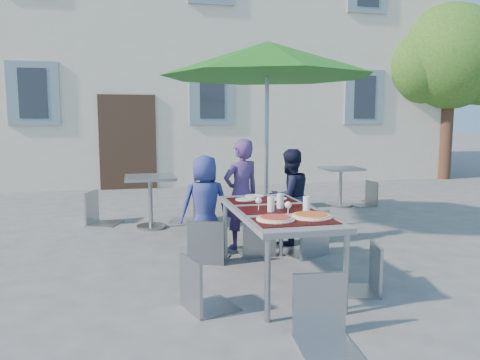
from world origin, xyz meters
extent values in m
plane|color=#4E4E51|center=(0.00, 0.00, 0.00)|extent=(90.00, 90.00, 0.00)
cube|color=beige|center=(0.00, 11.50, 3.50)|extent=(13.00, 8.00, 7.00)
cube|color=#38261B|center=(-2.00, 7.47, 1.10)|extent=(1.30, 0.06, 2.20)
cube|color=slate|center=(-4.00, 7.47, 2.20)|extent=(1.10, 0.06, 1.40)
cube|color=#262B33|center=(-4.00, 7.45, 2.20)|extent=(0.60, 0.04, 1.10)
cube|color=slate|center=(0.00, 7.47, 2.20)|extent=(1.10, 0.06, 1.40)
cube|color=#262B33|center=(0.00, 7.45, 2.20)|extent=(0.60, 0.04, 1.10)
cube|color=slate|center=(4.00, 7.47, 2.20)|extent=(1.10, 0.06, 1.40)
cube|color=#262B33|center=(4.00, 7.45, 2.20)|extent=(0.60, 0.04, 1.10)
cylinder|color=#482C1F|center=(6.50, 7.50, 1.40)|extent=(0.36, 0.36, 2.80)
sphere|color=#265316|center=(6.50, 7.50, 3.30)|extent=(2.80, 2.80, 2.80)
sphere|color=#265316|center=(5.70, 7.80, 3.00)|extent=(2.00, 2.00, 2.00)
sphere|color=#265316|center=(6.70, 8.10, 3.80)|extent=(1.80, 1.80, 1.80)
cube|color=#4B4B50|center=(-0.55, 0.57, 0.72)|extent=(0.80, 1.85, 0.05)
cylinder|color=gray|center=(-0.89, -0.29, 0.35)|extent=(0.05, 0.05, 0.70)
cylinder|color=gray|center=(-0.21, -0.29, 0.35)|extent=(0.05, 0.05, 0.70)
cylinder|color=gray|center=(-0.89, 1.44, 0.35)|extent=(0.05, 0.05, 0.70)
cylinder|color=gray|center=(-0.21, 1.44, 0.35)|extent=(0.05, 0.05, 0.70)
cube|color=black|center=(-0.55, 0.02, 0.75)|extent=(0.70, 0.42, 0.01)
cube|color=black|center=(-0.55, 0.57, 0.75)|extent=(0.70, 0.42, 0.01)
cube|color=black|center=(-0.55, 1.12, 0.75)|extent=(0.70, 0.42, 0.01)
cylinder|color=white|center=(-0.71, 0.09, 0.76)|extent=(0.34, 0.34, 0.01)
cylinder|color=tan|center=(-0.71, 0.09, 0.77)|extent=(0.30, 0.30, 0.01)
cylinder|color=maroon|center=(-0.71, 0.09, 0.78)|extent=(0.26, 0.26, 0.01)
cylinder|color=white|center=(-0.36, 0.13, 0.76)|extent=(0.37, 0.37, 0.01)
cylinder|color=tan|center=(-0.36, 0.13, 0.77)|extent=(0.33, 0.33, 0.01)
cylinder|color=#961F0A|center=(-0.36, 0.13, 0.78)|extent=(0.29, 0.29, 0.01)
cylinder|color=silver|center=(-0.64, 0.46, 0.82)|extent=(0.07, 0.07, 0.15)
cylinder|color=silver|center=(-0.50, 0.61, 0.82)|extent=(0.07, 0.07, 0.15)
cylinder|color=silver|center=(-0.30, 0.40, 0.82)|extent=(0.07, 0.07, 0.15)
cylinder|color=silver|center=(-0.74, 0.55, 0.75)|extent=(0.06, 0.06, 0.00)
cylinder|color=silver|center=(-0.74, 0.55, 0.79)|extent=(0.01, 0.01, 0.08)
sphere|color=silver|center=(-0.74, 0.55, 0.85)|extent=(0.06, 0.06, 0.06)
cylinder|color=silver|center=(-0.53, 0.27, 0.75)|extent=(0.06, 0.06, 0.00)
cylinder|color=silver|center=(-0.53, 0.27, 0.79)|extent=(0.01, 0.01, 0.08)
sphere|color=silver|center=(-0.53, 0.27, 0.85)|extent=(0.06, 0.06, 0.06)
cylinder|color=white|center=(-0.72, 1.15, 0.76)|extent=(0.22, 0.22, 0.01)
cube|color=#919498|center=(-0.58, 1.15, 0.76)|extent=(0.02, 0.18, 0.00)
cylinder|color=white|center=(-0.37, 1.12, 0.76)|extent=(0.22, 0.22, 0.01)
cube|color=#919498|center=(-0.23, 1.12, 0.76)|extent=(0.02, 0.18, 0.00)
cylinder|color=white|center=(-0.57, 1.35, 0.76)|extent=(0.22, 0.22, 0.01)
cube|color=#919498|center=(-0.43, 1.35, 0.76)|extent=(0.02, 0.18, 0.00)
imported|color=navy|center=(-1.08, 1.76, 0.60)|extent=(0.63, 0.44, 1.21)
imported|color=#50356E|center=(-0.59, 1.91, 0.70)|extent=(0.59, 0.49, 1.39)
imported|color=#161832|center=(0.07, 1.96, 0.63)|extent=(0.69, 0.52, 1.25)
cube|color=gray|center=(-1.07, 1.50, 0.45)|extent=(0.55, 0.55, 0.03)
cube|color=gray|center=(-1.14, 1.31, 0.70)|extent=(0.40, 0.18, 0.50)
cylinder|color=gray|center=(-0.84, 1.60, 0.22)|extent=(0.02, 0.02, 0.44)
cylinder|color=gray|center=(-1.17, 1.73, 0.22)|extent=(0.02, 0.02, 0.44)
cylinder|color=gray|center=(-0.97, 1.27, 0.22)|extent=(0.02, 0.02, 0.44)
cylinder|color=gray|center=(-1.30, 1.40, 0.22)|extent=(0.02, 0.02, 0.44)
cube|color=gray|center=(-0.48, 1.63, 0.43)|extent=(0.40, 0.40, 0.03)
cube|color=gray|center=(-0.48, 1.43, 0.67)|extent=(0.40, 0.03, 0.48)
cylinder|color=gray|center=(-0.31, 1.80, 0.21)|extent=(0.02, 0.02, 0.42)
cylinder|color=gray|center=(-0.66, 1.80, 0.21)|extent=(0.02, 0.02, 0.42)
cylinder|color=gray|center=(-0.31, 1.45, 0.21)|extent=(0.02, 0.02, 0.42)
cylinder|color=gray|center=(-0.65, 1.45, 0.21)|extent=(0.02, 0.02, 0.42)
cube|color=#93989E|center=(0.07, 1.49, 0.50)|extent=(0.62, 0.62, 0.03)
cube|color=#93989E|center=(0.16, 1.29, 0.78)|extent=(0.44, 0.22, 0.56)
cylinder|color=#93989E|center=(0.17, 1.75, 0.24)|extent=(0.02, 0.02, 0.49)
cylinder|color=#93989E|center=(-0.20, 1.59, 0.24)|extent=(0.02, 0.02, 0.49)
cylinder|color=#93989E|center=(0.33, 1.39, 0.24)|extent=(0.02, 0.02, 0.49)
cylinder|color=#93989E|center=(-0.03, 1.22, 0.24)|extent=(0.02, 0.02, 0.49)
cube|color=gray|center=(-1.29, 0.10, 0.43)|extent=(0.50, 0.50, 0.03)
cube|color=gray|center=(-1.47, 0.04, 0.67)|extent=(0.15, 0.39, 0.48)
cylinder|color=gray|center=(-1.07, -0.01, 0.21)|extent=(0.02, 0.02, 0.42)
cylinder|color=gray|center=(-1.18, 0.31, 0.21)|extent=(0.02, 0.02, 0.42)
cylinder|color=gray|center=(-1.40, -0.12, 0.21)|extent=(0.02, 0.02, 0.42)
cylinder|color=gray|center=(-1.51, 0.21, 0.21)|extent=(0.02, 0.02, 0.42)
cube|color=#91959C|center=(0.11, 0.16, 0.42)|extent=(0.48, 0.48, 0.03)
cube|color=#91959C|center=(0.29, 0.11, 0.66)|extent=(0.13, 0.39, 0.47)
cylinder|color=#91959C|center=(-0.01, 0.37, 0.21)|extent=(0.02, 0.02, 0.41)
cylinder|color=#91959C|center=(-0.09, 0.04, 0.21)|extent=(0.02, 0.02, 0.41)
cylinder|color=#91959C|center=(0.32, 0.28, 0.21)|extent=(0.02, 0.02, 0.41)
cylinder|color=#91959C|center=(0.23, -0.04, 0.21)|extent=(0.02, 0.02, 0.41)
cube|color=#8F949A|center=(-0.60, -0.80, 0.44)|extent=(0.45, 0.45, 0.03)
cube|color=#8F949A|center=(-0.58, -0.61, 0.69)|extent=(0.41, 0.07, 0.49)
cylinder|color=#8F949A|center=(-0.79, -0.96, 0.22)|extent=(0.02, 0.02, 0.43)
cylinder|color=#8F949A|center=(-0.44, -1.00, 0.22)|extent=(0.02, 0.02, 0.43)
cylinder|color=#8F949A|center=(-0.76, -0.61, 0.22)|extent=(0.02, 0.02, 0.43)
cylinder|color=#8F949A|center=(-0.40, -0.64, 0.22)|extent=(0.02, 0.02, 0.43)
cylinder|color=#919498|center=(-0.04, 2.66, 0.05)|extent=(0.50, 0.50, 0.11)
cylinder|color=gray|center=(-0.04, 2.66, 1.26)|extent=(0.06, 0.06, 2.52)
cone|color=#186616|center=(-0.04, 2.66, 2.46)|extent=(3.00, 3.00, 0.49)
cylinder|color=#919498|center=(-1.67, 3.29, 0.02)|extent=(0.44, 0.44, 0.04)
cylinder|color=gray|center=(-1.67, 3.29, 0.37)|extent=(0.06, 0.06, 0.74)
cube|color=gray|center=(-1.67, 3.29, 0.77)|extent=(0.74, 0.74, 0.04)
cube|color=#93989E|center=(-2.37, 3.71, 0.47)|extent=(0.57, 0.57, 0.03)
cube|color=#93989E|center=(-2.56, 3.79, 0.73)|extent=(0.19, 0.42, 0.52)
cylinder|color=#93989E|center=(-2.26, 3.47, 0.23)|extent=(0.02, 0.02, 0.46)
cylinder|color=#93989E|center=(-2.12, 3.82, 0.23)|extent=(0.02, 0.02, 0.46)
cylinder|color=#93989E|center=(-2.61, 3.61, 0.23)|extent=(0.02, 0.02, 0.46)
cylinder|color=#93989E|center=(-2.47, 3.96, 0.23)|extent=(0.02, 0.02, 0.46)
cube|color=gray|center=(-1.13, 3.67, 0.46)|extent=(0.54, 0.54, 0.03)
cube|color=gray|center=(-0.93, 3.61, 0.72)|extent=(0.16, 0.42, 0.51)
cylinder|color=gray|center=(-1.25, 3.91, 0.23)|extent=(0.02, 0.02, 0.45)
cylinder|color=gray|center=(-1.36, 3.55, 0.23)|extent=(0.02, 0.02, 0.45)
cylinder|color=gray|center=(-0.90, 3.80, 0.23)|extent=(0.02, 0.02, 0.45)
cylinder|color=gray|center=(-1.01, 3.44, 0.23)|extent=(0.02, 0.02, 0.45)
cylinder|color=#919498|center=(1.89, 4.29, 0.02)|extent=(0.44, 0.44, 0.04)
cylinder|color=gray|center=(1.89, 4.29, 0.34)|extent=(0.06, 0.06, 0.69)
cube|color=gray|center=(1.89, 4.29, 0.72)|extent=(0.69, 0.69, 0.04)
cube|color=gray|center=(1.16, 4.39, 0.49)|extent=(0.49, 0.49, 0.03)
cube|color=gray|center=(0.94, 4.41, 0.76)|extent=(0.07, 0.46, 0.54)
cylinder|color=gray|center=(1.34, 4.18, 0.24)|extent=(0.02, 0.02, 0.48)
cylinder|color=gray|center=(1.37, 4.57, 0.24)|extent=(0.02, 0.02, 0.48)
cylinder|color=gray|center=(0.95, 4.21, 0.24)|extent=(0.02, 0.02, 0.48)
cylinder|color=gray|center=(0.98, 4.60, 0.24)|extent=(0.02, 0.02, 0.48)
cube|color=gray|center=(2.33, 4.23, 0.42)|extent=(0.42, 0.42, 0.03)
cube|color=gray|center=(2.52, 4.25, 0.65)|extent=(0.06, 0.39, 0.47)
cylinder|color=gray|center=(2.15, 4.39, 0.20)|extent=(0.02, 0.02, 0.41)
cylinder|color=gray|center=(2.18, 4.05, 0.20)|extent=(0.02, 0.02, 0.41)
cylinder|color=gray|center=(2.49, 4.41, 0.20)|extent=(0.02, 0.02, 0.41)
cylinder|color=gray|center=(2.51, 4.08, 0.20)|extent=(0.02, 0.02, 0.41)
camera|label=1|loc=(-1.93, -3.76, 1.63)|focal=35.00mm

